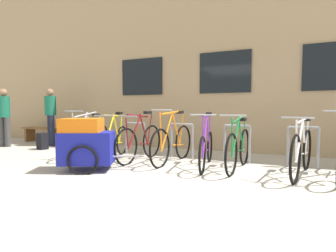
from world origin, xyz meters
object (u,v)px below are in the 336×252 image
bicycle_white (302,151)px  wooden_bench (43,131)px  bicycle_orange (173,143)px  backpack (42,141)px  bicycle_purple (206,147)px  bicycle_maroon (140,142)px  bicycle_silver (88,139)px  person_by_bench (4,113)px  bicycle_yellow (114,141)px  person_browsing (51,113)px  bike_trailer (86,143)px  bicycle_green (239,148)px

bicycle_white → wooden_bench: bicycle_white is taller
bicycle_orange → backpack: (-3.91, 0.19, -0.19)m
bicycle_white → bicycle_purple: 1.61m
bicycle_maroon → backpack: bicycle_maroon is taller
bicycle_white → bicycle_silver: bearing=180.0°
bicycle_maroon → person_by_bench: person_by_bench is taller
bicycle_white → backpack: bearing=177.2°
bicycle_orange → wooden_bench: bearing=165.8°
bicycle_yellow → bicycle_silver: (-0.69, -0.04, 0.02)m
bicycle_white → bicycle_silver: size_ratio=0.99×
bicycle_yellow → bicycle_purple: size_ratio=1.00×
bicycle_yellow → bicycle_orange: size_ratio=0.97×
bicycle_maroon → bicycle_orange: bearing=6.5°
person_browsing → backpack: (0.35, -0.62, -0.76)m
bicycle_purple → bicycle_silver: size_ratio=0.96×
bicycle_white → bicycle_maroon: bearing=179.5°
bicycle_orange → bicycle_white: bearing=-2.7°
bicycle_silver → bicycle_yellow: bearing=3.2°
bicycle_white → wooden_bench: size_ratio=1.20×
bicycle_white → bicycle_maroon: 3.06m
bike_trailer → person_by_bench: size_ratio=0.86×
bicycle_purple → backpack: bicycle_purple is taller
bicycle_silver → bike_trailer: bearing=-50.3°
bicycle_yellow → bicycle_orange: 1.40m
bicycle_orange → bicycle_silver: bicycle_orange is taller
bicycle_yellow → person_browsing: (-2.86, 0.88, 0.59)m
bicycle_silver → wooden_bench: bearing=155.4°
bicycle_yellow → bike_trailer: bearing=-78.6°
bicycle_white → bicycle_green: bicycle_green is taller
bicycle_maroon → person_by_bench: 4.65m
bicycle_yellow → person_browsing: 3.05m
bicycle_silver → bicycle_white: bearing=-0.0°
bicycle_orange → bicycle_maroon: 0.72m
bike_trailer → wooden_bench: (-4.03, 2.53, -0.14)m
person_by_bench → bicycle_maroon: bearing=-2.6°
bicycle_white → bicycle_yellow: (-3.74, 0.04, -0.01)m
bicycle_white → bicycle_purple: bicycle_purple is taller
bicycle_purple → person_by_bench: size_ratio=1.04×
bicycle_yellow → bike_trailer: 1.18m
bicycle_green → wooden_bench: size_ratio=1.14×
bicycle_yellow → wooden_bench: bicycle_yellow is taller
bicycle_maroon → bicycle_yellow: bearing=179.0°
wooden_bench → bicycle_yellow: bearing=-20.0°
backpack → bicycle_green: bearing=10.5°
bicycle_green → bicycle_purple: (-0.59, -0.02, -0.01)m
bicycle_purple → wooden_bench: bearing=166.5°
bicycle_orange → bike_trailer: size_ratio=1.25×
person_by_bench → bicycle_white: bearing=-1.7°
bicycle_purple → person_browsing: 5.12m
bicycle_white → bicycle_orange: bicycle_orange is taller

